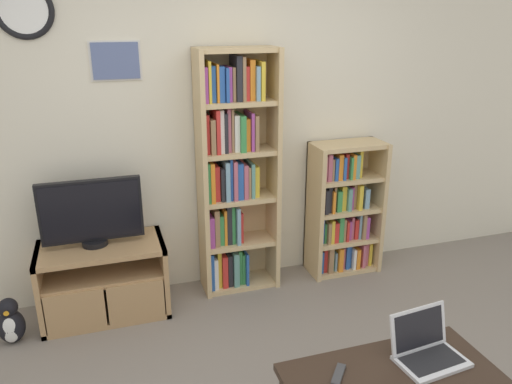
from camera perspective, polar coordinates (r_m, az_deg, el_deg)
The scene contains 9 objects.
wall_back at distance 3.90m, azimuth -3.91°, elevation 7.64°, with size 6.64×0.09×2.60m.
tv_stand at distance 3.87m, azimuth -16.96°, elevation -9.62°, with size 0.89×0.48×0.55m.
television at distance 3.69m, azimuth -18.29°, elevation -2.28°, with size 0.70×0.18×0.49m.
bookshelf_tall at distance 3.83m, azimuth -2.67°, elevation 2.20°, with size 0.61×0.29×1.90m.
bookshelf_short at distance 4.29m, azimuth 9.75°, elevation -2.22°, with size 0.60×0.32×1.13m.
coffee_table at distance 2.81m, azimuth 15.23°, elevation -20.10°, with size 1.10×0.52×0.39m.
laptop at distance 2.91m, azimuth 18.87°, elevation -16.48°, with size 0.38×0.31×0.25m.
remote_near_laptop at distance 2.72m, azimuth 9.40°, elevation -19.92°, with size 0.13×0.15×0.02m.
penguin_figurine at distance 3.85m, azimuth -26.24°, elevation -13.27°, with size 0.18×0.16×0.33m.
Camera 1 is at (-0.92, -1.86, 2.12)m, focal length 35.00 mm.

